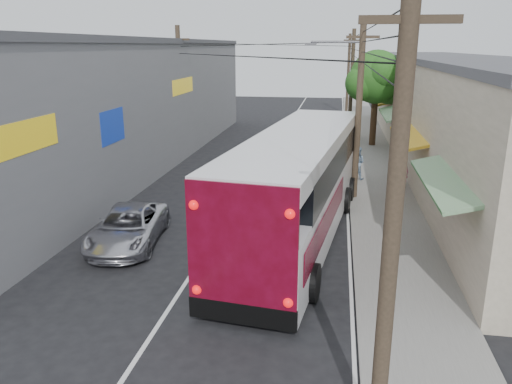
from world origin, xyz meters
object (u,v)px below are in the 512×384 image
Objects in this scene: jeepney at (128,227)px; parked_suv at (327,171)px; parked_car_mid at (329,145)px; pedestrian_near at (403,172)px; pedestrian_far at (357,163)px; coach_bus at (299,184)px; parked_car_far at (341,132)px.

jeepney is 11.11m from parked_suv.
parked_car_mid is 7.96m from pedestrian_near.
parked_suv is 3.16× the size of pedestrian_far.
jeepney is at bearing -156.03° from coach_bus.
parked_car_mid is (-0.03, 7.22, -0.02)m from parked_suv.
pedestrian_far reaches higher than parked_car_mid.
parked_suv is (0.89, 7.00, -1.23)m from coach_bus.
pedestrian_far is (0.82, -11.72, 0.33)m from parked_car_far.
parked_suv is 1.21× the size of parked_car_mid.
jeepney is 13.81m from pedestrian_near.
coach_bus is 7.16m from parked_suv.
coach_bus is 8.60m from pedestrian_near.
parked_car_far is (0.71, 5.82, -0.12)m from parked_car_mid.
pedestrian_near is at bearing 168.79° from pedestrian_far.
jeepney is at bearing -106.17° from parked_car_mid.
parked_suv is 3.70m from pedestrian_near.
parked_car_far is at bearing 63.84° from jeepney.
pedestrian_near is at bearing 33.27° from jeepney.
pedestrian_near is (3.02, -12.86, 0.22)m from parked_car_far.
coach_bus is at bearing 90.11° from pedestrian_far.
coach_bus is 9.14× the size of pedestrian_near.
parked_suv is at bearing 26.59° from pedestrian_near.
parked_car_mid is at bearing 93.67° from coach_bus.
parked_car_mid is at bearing 90.77° from parked_suv.
jeepney is 2.74× the size of pedestrian_far.
parked_car_mid is at bearing -59.37° from pedestrian_far.
parked_car_far is at bearing 87.55° from parked_suv.
pedestrian_far is (8.30, 10.11, 0.33)m from jeepney.
pedestrian_near is (3.73, -7.04, 0.11)m from parked_car_mid.
coach_bus is 3.06× the size of parked_car_mid.
pedestrian_near is (4.59, 7.18, -1.14)m from coach_bus.
pedestrian_near is at bearing 64.57° from coach_bus.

